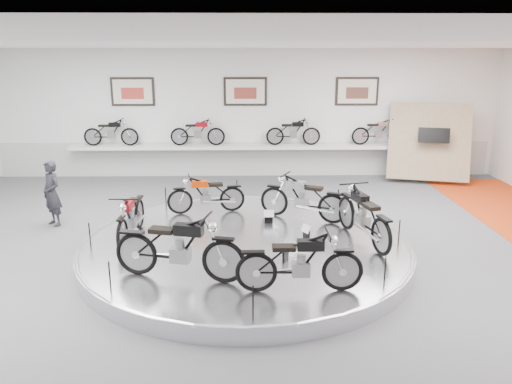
{
  "coord_description": "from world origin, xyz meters",
  "views": [
    {
      "loc": [
        0.02,
        -8.85,
        3.87
      ],
      "look_at": [
        0.21,
        0.6,
        1.22
      ],
      "focal_mm": 35.0,
      "sensor_mm": 36.0,
      "label": 1
    }
  ],
  "objects_px": {
    "display_platform": "(246,249)",
    "bike_a": "(303,198)",
    "visitor": "(52,193)",
    "bike_d": "(179,247)",
    "bike_b": "(206,194)",
    "bike_e": "(300,262)",
    "bike_f": "(363,215)",
    "shelf": "(246,147)",
    "bike_c": "(131,216)"
  },
  "relations": [
    {
      "from": "bike_a",
      "to": "visitor",
      "type": "relative_size",
      "value": 1.12
    },
    {
      "from": "bike_a",
      "to": "bike_d",
      "type": "distance_m",
      "value": 3.77
    },
    {
      "from": "bike_a",
      "to": "bike_c",
      "type": "xyz_separation_m",
      "value": [
        -3.51,
        -1.15,
        -0.02
      ]
    },
    {
      "from": "bike_f",
      "to": "bike_e",
      "type": "bearing_deg",
      "value": 131.06
    },
    {
      "from": "visitor",
      "to": "bike_e",
      "type": "bearing_deg",
      "value": 3.86
    },
    {
      "from": "bike_b",
      "to": "bike_e",
      "type": "bearing_deg",
      "value": 103.93
    },
    {
      "from": "bike_b",
      "to": "bike_e",
      "type": "relative_size",
      "value": 0.9
    },
    {
      "from": "bike_a",
      "to": "bike_f",
      "type": "relative_size",
      "value": 0.93
    },
    {
      "from": "bike_a",
      "to": "bike_b",
      "type": "distance_m",
      "value": 2.23
    },
    {
      "from": "bike_b",
      "to": "bike_d",
      "type": "height_order",
      "value": "bike_d"
    },
    {
      "from": "visitor",
      "to": "bike_b",
      "type": "bearing_deg",
      "value": 40.33
    },
    {
      "from": "bike_e",
      "to": "visitor",
      "type": "height_order",
      "value": "visitor"
    },
    {
      "from": "bike_d",
      "to": "bike_f",
      "type": "xyz_separation_m",
      "value": [
        3.35,
        1.62,
        -0.02
      ]
    },
    {
      "from": "bike_b",
      "to": "visitor",
      "type": "height_order",
      "value": "visitor"
    },
    {
      "from": "bike_c",
      "to": "bike_f",
      "type": "distance_m",
      "value": 4.53
    },
    {
      "from": "bike_e",
      "to": "bike_b",
      "type": "bearing_deg",
      "value": 112.9
    },
    {
      "from": "bike_f",
      "to": "bike_d",
      "type": "bearing_deg",
      "value": 101.38
    },
    {
      "from": "bike_e",
      "to": "visitor",
      "type": "bearing_deg",
      "value": 141.83
    },
    {
      "from": "bike_d",
      "to": "bike_c",
      "type": "bearing_deg",
      "value": 136.32
    },
    {
      "from": "display_platform",
      "to": "visitor",
      "type": "bearing_deg",
      "value": 156.57
    },
    {
      "from": "bike_c",
      "to": "visitor",
      "type": "distance_m",
      "value": 2.8
    },
    {
      "from": "visitor",
      "to": "bike_d",
      "type": "bearing_deg",
      "value": -5.18
    },
    {
      "from": "display_platform",
      "to": "visitor",
      "type": "relative_size",
      "value": 4.21
    },
    {
      "from": "bike_c",
      "to": "bike_e",
      "type": "bearing_deg",
      "value": 55.19
    },
    {
      "from": "bike_c",
      "to": "bike_f",
      "type": "xyz_separation_m",
      "value": [
        4.53,
        -0.19,
        0.06
      ]
    },
    {
      "from": "bike_a",
      "to": "visitor",
      "type": "xyz_separation_m",
      "value": [
        -5.7,
        0.6,
        -0.04
      ]
    },
    {
      "from": "shelf",
      "to": "bike_d",
      "type": "distance_m",
      "value": 8.11
    },
    {
      "from": "bike_b",
      "to": "bike_c",
      "type": "relative_size",
      "value": 0.92
    },
    {
      "from": "display_platform",
      "to": "bike_b",
      "type": "relative_size",
      "value": 4.24
    },
    {
      "from": "display_platform",
      "to": "bike_f",
      "type": "xyz_separation_m",
      "value": [
        2.28,
        -0.02,
        0.69
      ]
    },
    {
      "from": "bike_c",
      "to": "bike_b",
      "type": "bearing_deg",
      "value": 143.32
    },
    {
      "from": "bike_b",
      "to": "visitor",
      "type": "bearing_deg",
      "value": -10.68
    },
    {
      "from": "shelf",
      "to": "bike_c",
      "type": "relative_size",
      "value": 6.73
    },
    {
      "from": "bike_b",
      "to": "bike_c",
      "type": "height_order",
      "value": "bike_c"
    },
    {
      "from": "bike_d",
      "to": "bike_f",
      "type": "bearing_deg",
      "value": 39.1
    },
    {
      "from": "bike_d",
      "to": "display_platform",
      "type": "bearing_deg",
      "value": 70.07
    },
    {
      "from": "display_platform",
      "to": "bike_d",
      "type": "xyz_separation_m",
      "value": [
        -1.07,
        -1.64,
        0.7
      ]
    },
    {
      "from": "display_platform",
      "to": "bike_e",
      "type": "height_order",
      "value": "bike_e"
    },
    {
      "from": "shelf",
      "to": "bike_e",
      "type": "relative_size",
      "value": 6.59
    },
    {
      "from": "display_platform",
      "to": "bike_f",
      "type": "bearing_deg",
      "value": -0.47
    },
    {
      "from": "bike_d",
      "to": "bike_e",
      "type": "height_order",
      "value": "bike_d"
    },
    {
      "from": "shelf",
      "to": "bike_e",
      "type": "xyz_separation_m",
      "value": [
        0.83,
        -8.53,
        -0.21
      ]
    },
    {
      "from": "bike_f",
      "to": "visitor",
      "type": "xyz_separation_m",
      "value": [
        -6.72,
        1.94,
        -0.08
      ]
    },
    {
      "from": "display_platform",
      "to": "shelf",
      "type": "bearing_deg",
      "value": 90.0
    },
    {
      "from": "bike_c",
      "to": "bike_f",
      "type": "relative_size",
      "value": 0.9
    },
    {
      "from": "bike_d",
      "to": "shelf",
      "type": "bearing_deg",
      "value": 95.7
    },
    {
      "from": "bike_e",
      "to": "visitor",
      "type": "distance_m",
      "value": 6.64
    },
    {
      "from": "shelf",
      "to": "bike_f",
      "type": "bearing_deg",
      "value": -70.45
    },
    {
      "from": "display_platform",
      "to": "bike_a",
      "type": "xyz_separation_m",
      "value": [
        1.26,
        1.32,
        0.65
      ]
    },
    {
      "from": "display_platform",
      "to": "shelf",
      "type": "height_order",
      "value": "shelf"
    }
  ]
}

